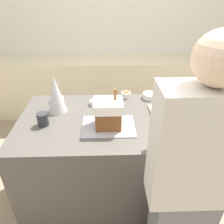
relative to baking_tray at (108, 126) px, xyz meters
The scene contains 15 objects.
ground_plane 0.94m from the baking_tray, 61.85° to the left, with size 12.00×12.00×0.00m, color gray.
wall_back 2.25m from the baking_tray, 88.33° to the left, with size 8.00×0.05×2.60m.
back_cabinet_block 1.95m from the baking_tray, 88.04° to the left, with size 6.00×0.60×0.89m.
kitchen_island 0.49m from the baking_tray, 61.85° to the left, with size 1.60×0.90×0.93m.
baking_tray is the anchor object (origin of this frame).
gingerbread_house 0.12m from the baking_tray, 29.44° to the left, with size 0.21×0.19×0.29m.
decorative_tree 0.53m from the baking_tray, 149.27° to the left, with size 0.16×0.16×0.33m.
candy_bowl_center_rear 0.73m from the baking_tray, 27.41° to the left, with size 0.12×0.12×0.04m.
candy_bowl_near_tray_left 0.63m from the baking_tray, 49.51° to the left, with size 0.13×0.13×0.05m.
candy_bowl_far_left 0.38m from the baking_tray, 107.81° to the left, with size 0.09×0.09×0.04m.
candy_bowl_near_tray_right 0.54m from the baking_tray, 70.29° to the left, with size 0.09×0.09×0.05m.
candy_bowl_far_right 0.64m from the baking_tray, 137.53° to the left, with size 0.12×0.12×0.04m.
cookbook 0.52m from the baking_tray, 26.61° to the left, with size 0.21×0.16×0.02m.
mug 0.51m from the baking_tray, behind, with size 0.09×0.09×0.10m.
person 0.73m from the baking_tray, 53.24° to the right, with size 0.46×0.57×1.75m.
Camera 1 is at (-0.08, -1.52, 1.88)m, focal length 35.00 mm.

